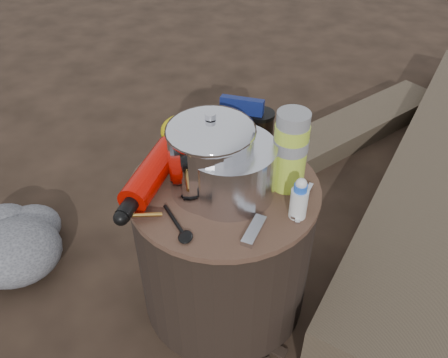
# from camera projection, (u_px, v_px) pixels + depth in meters

# --- Properties ---
(ground) EXTENTS (60.00, 60.00, 0.00)m
(ground) POSITION_uv_depth(u_px,v_px,m) (224.00, 294.00, 1.45)
(ground) COLOR black
(ground) RESTS_ON ground
(stump) EXTENTS (0.50, 0.50, 0.46)m
(stump) POSITION_uv_depth(u_px,v_px,m) (224.00, 246.00, 1.31)
(stump) COLOR black
(stump) RESTS_ON ground
(log_main) EXTENTS (1.19, 2.02, 0.17)m
(log_main) POSITION_uv_depth(u_px,v_px,m) (441.00, 168.00, 1.83)
(log_main) COLOR #3F3528
(log_main) RESTS_ON ground
(log_small) EXTENTS (0.97, 0.91, 0.09)m
(log_small) POSITION_uv_depth(u_px,v_px,m) (349.00, 130.00, 2.13)
(log_small) COLOR #3F3528
(log_small) RESTS_ON ground
(foil_windscreen) EXTENTS (0.23, 0.23, 0.14)m
(foil_windscreen) POSITION_uv_depth(u_px,v_px,m) (229.00, 169.00, 1.10)
(foil_windscreen) COLOR silver
(foil_windscreen) RESTS_ON stump
(camping_pot) EXTENTS (0.21, 0.21, 0.21)m
(camping_pot) POSITION_uv_depth(u_px,v_px,m) (211.00, 155.00, 1.09)
(camping_pot) COLOR silver
(camping_pot) RESTS_ON stump
(fuel_bottle) EXTENTS (0.13, 0.32, 0.07)m
(fuel_bottle) POSITION_uv_depth(u_px,v_px,m) (152.00, 174.00, 1.14)
(fuel_bottle) COLOR #C00C03
(fuel_bottle) RESTS_ON stump
(thermos) EXTENTS (0.08, 0.08, 0.21)m
(thermos) POSITION_uv_depth(u_px,v_px,m) (290.00, 151.00, 1.10)
(thermos) COLOR #ABC634
(thermos) RESTS_ON stump
(travel_mug) EXTENTS (0.07, 0.07, 0.11)m
(travel_mug) POSITION_uv_depth(u_px,v_px,m) (260.00, 130.00, 1.27)
(travel_mug) COLOR black
(travel_mug) RESTS_ON stump
(stuff_sack) EXTENTS (0.14, 0.12, 0.10)m
(stuff_sack) POSITION_uv_depth(u_px,v_px,m) (186.00, 132.00, 1.27)
(stuff_sack) COLOR #BEAB09
(stuff_sack) RESTS_ON stump
(food_pouch) EXTENTS (0.12, 0.05, 0.15)m
(food_pouch) POSITION_uv_depth(u_px,v_px,m) (241.00, 124.00, 1.25)
(food_pouch) COLOR #0C164F
(food_pouch) RESTS_ON stump
(multitool) EXTENTS (0.06, 0.10, 0.01)m
(multitool) POSITION_uv_depth(u_px,v_px,m) (254.00, 231.00, 1.03)
(multitool) COLOR silver
(multitool) RESTS_ON stump
(pot_grabber) EXTENTS (0.07, 0.15, 0.01)m
(pot_grabber) POSITION_uv_depth(u_px,v_px,m) (298.00, 202.00, 1.10)
(pot_grabber) COLOR silver
(pot_grabber) RESTS_ON stump
(spork) EXTENTS (0.10, 0.12, 0.01)m
(spork) POSITION_uv_depth(u_px,v_px,m) (174.00, 220.00, 1.06)
(spork) COLOR black
(spork) RESTS_ON stump
(squeeze_bottle) EXTENTS (0.04, 0.04, 0.10)m
(squeeze_bottle) POSITION_uv_depth(u_px,v_px,m) (299.00, 200.00, 1.05)
(squeeze_bottle) COLOR silver
(squeeze_bottle) RESTS_ON stump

